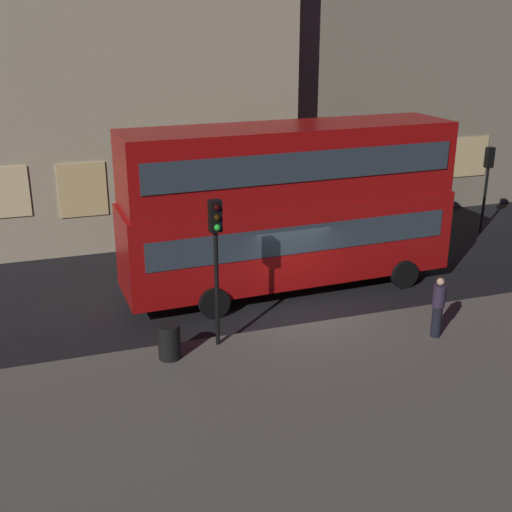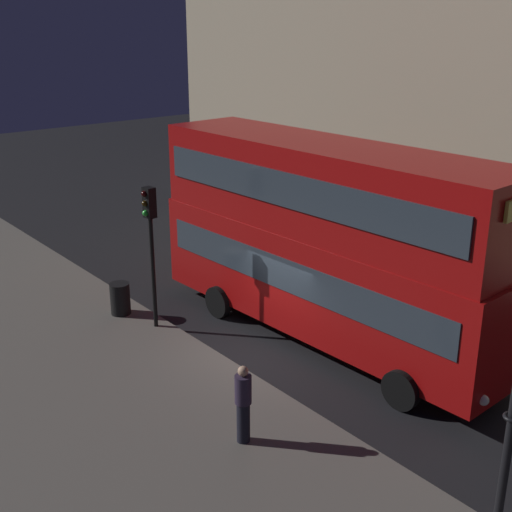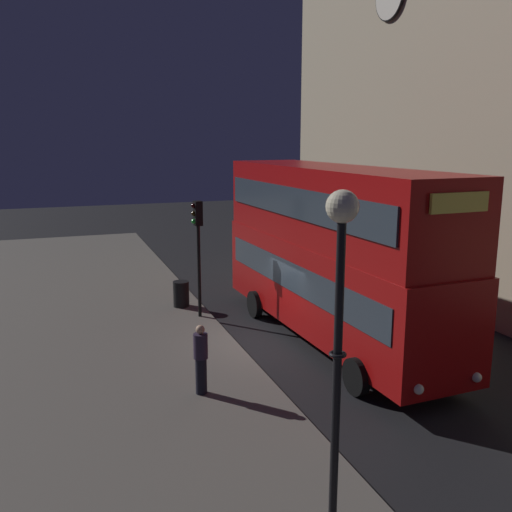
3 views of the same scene
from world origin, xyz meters
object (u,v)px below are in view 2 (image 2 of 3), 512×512
traffic_light_near_kerb (150,229)px  double_decker_bus (325,235)px  pedestrian (243,403)px  litter_bin (120,299)px

traffic_light_near_kerb → double_decker_bus: bearing=40.6°
traffic_light_near_kerb → pedestrian: size_ratio=2.32×
pedestrian → double_decker_bus: bearing=-39.2°
double_decker_bus → pedestrian: double_decker_bus is taller
double_decker_bus → pedestrian: size_ratio=6.30×
traffic_light_near_kerb → litter_bin: bearing=-171.0°
double_decker_bus → pedestrian: bearing=-64.2°
double_decker_bus → litter_bin: double_decker_bus is taller
traffic_light_near_kerb → litter_bin: 2.88m
double_decker_bus → litter_bin: (-4.82, -3.74, -2.45)m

